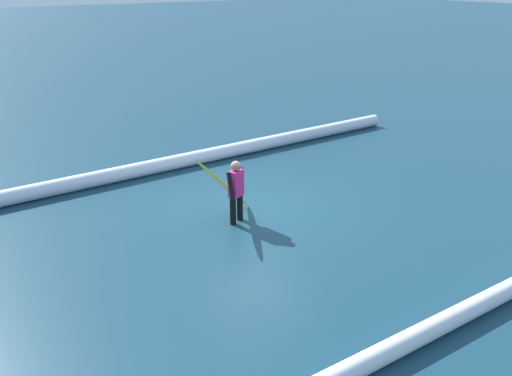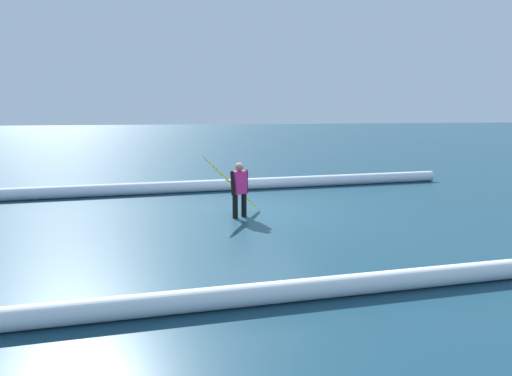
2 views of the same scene
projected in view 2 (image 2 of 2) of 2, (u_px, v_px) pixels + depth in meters
name	position (u px, v px, depth m)	size (l,w,h in m)	color
ground_plane	(264.00, 212.00, 12.11)	(171.29, 171.29, 0.00)	#183C4E
surfer	(239.00, 187.00, 11.35)	(0.48, 0.38, 1.42)	black
surfboard	(232.00, 185.00, 11.59)	(1.72, 0.73, 1.66)	yellow
wave_crest_foreground	(183.00, 187.00, 14.95)	(0.40, 0.40, 19.45)	white
wave_crest_midground	(382.00, 282.00, 6.71)	(0.32, 0.32, 17.12)	white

